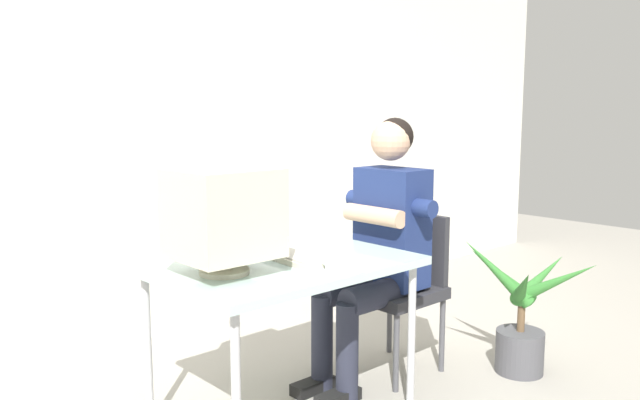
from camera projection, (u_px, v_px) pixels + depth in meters
wall_back at (177, 94)px, 3.96m from camera, size 8.00×0.10×3.00m
desk at (283, 272)px, 2.85m from camera, size 1.11×0.80×0.74m
crt_monitor at (224, 214)px, 2.58m from camera, size 0.40×0.37×0.43m
keyboard at (291, 257)px, 2.85m from camera, size 0.18×0.43×0.03m
office_chair at (401, 281)px, 3.45m from camera, size 0.44×0.44×0.84m
person_seated at (379, 240)px, 3.30m from camera, size 0.71×0.56×1.37m
potted_plant at (521, 315)px, 3.41m from camera, size 0.76×0.77×0.76m
desk_mug at (333, 261)px, 2.66m from camera, size 0.07×0.08×0.08m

